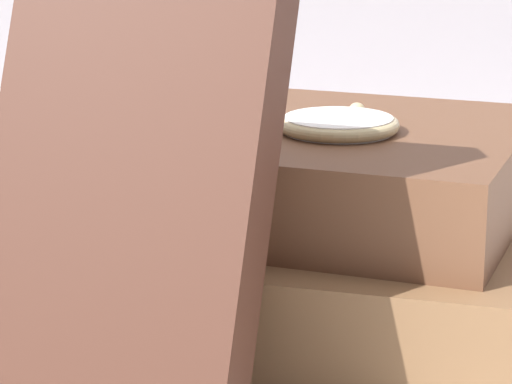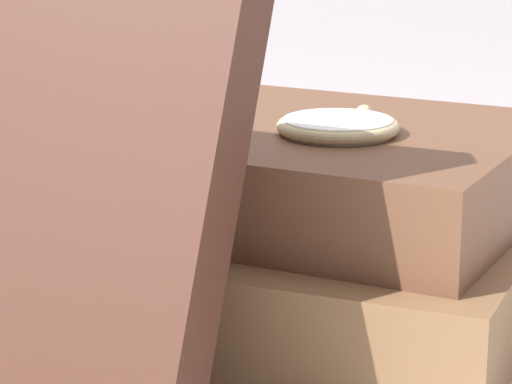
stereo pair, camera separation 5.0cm
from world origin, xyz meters
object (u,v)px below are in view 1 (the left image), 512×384
(book_flat_top, at_px, (265,164))
(pocket_watch, at_px, (342,122))
(book_leaning_front, at_px, (126,213))
(book_flat_bottom, at_px, (265,260))
(reading_glasses, at_px, (259,211))

(book_flat_top, bearing_deg, pocket_watch, -10.77)
(book_leaning_front, height_order, pocket_watch, book_leaning_front)
(book_leaning_front, distance_m, pocket_watch, 0.12)
(book_flat_bottom, relative_size, pocket_watch, 4.24)
(book_leaning_front, bearing_deg, book_flat_top, 88.03)
(book_flat_top, distance_m, book_leaning_front, 0.12)
(pocket_watch, bearing_deg, book_leaning_front, -108.28)
(book_flat_bottom, bearing_deg, reading_glasses, 107.24)
(book_flat_top, distance_m, reading_glasses, 0.14)
(book_leaning_front, relative_size, pocket_watch, 3.01)
(book_flat_bottom, bearing_deg, book_leaning_front, -96.80)
(book_flat_bottom, distance_m, book_flat_top, 0.04)
(reading_glasses, bearing_deg, book_flat_bottom, -75.31)
(book_flat_bottom, distance_m, book_leaning_front, 0.12)
(book_flat_bottom, xyz_separation_m, book_flat_top, (-0.00, 0.01, 0.04))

